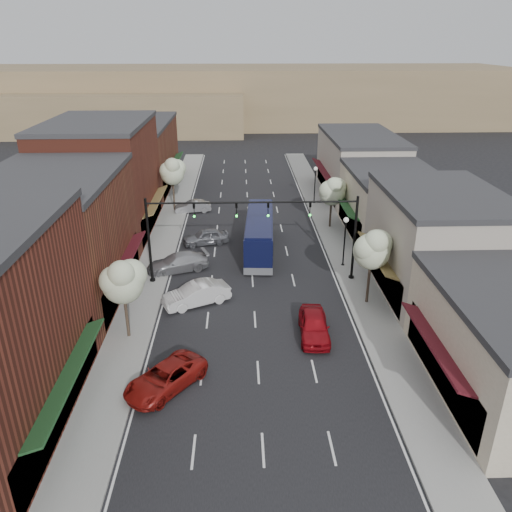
{
  "coord_description": "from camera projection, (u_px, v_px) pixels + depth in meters",
  "views": [
    {
      "loc": [
        -0.95,
        -27.98,
        18.0
      ],
      "look_at": [
        0.28,
        7.96,
        2.2
      ],
      "focal_mm": 35.0,
      "sensor_mm": 36.0,
      "label": 1
    }
  ],
  "objects": [
    {
      "name": "sidewalk_left",
      "position": [
        165.0,
        234.0,
        49.51
      ],
      "size": [
        2.8,
        73.0,
        0.15
      ],
      "primitive_type": "cube",
      "color": "gray",
      "rests_on": "ground"
    },
    {
      "name": "bldg_left_far",
      "position": [
        135.0,
        155.0,
        63.69
      ],
      "size": [
        10.14,
        18.1,
        8.4
      ],
      "color": "brown",
      "rests_on": "ground"
    },
    {
      "name": "parked_car_e",
      "position": [
        193.0,
        206.0,
        55.73
      ],
      "size": [
        4.17,
        2.03,
        1.32
      ],
      "primitive_type": "imported",
      "rotation": [
        0.0,
        0.0,
        -1.41
      ],
      "color": "#97989C",
      "rests_on": "ground"
    },
    {
      "name": "tree_left_far",
      "position": [
        173.0,
        171.0,
        54.5
      ],
      "size": [
        2.85,
        2.65,
        6.13
      ],
      "color": "#47382B",
      "rests_on": "ground"
    },
    {
      "name": "coach_bus",
      "position": [
        259.0,
        233.0,
        45.08
      ],
      "size": [
        3.03,
        11.03,
        3.34
      ],
      "rotation": [
        0.0,
        0.0,
        -0.06
      ],
      "color": "black",
      "rests_on": "ground"
    },
    {
      "name": "bldg_left_midnear",
      "position": [
        57.0,
        239.0,
        36.04
      ],
      "size": [
        10.14,
        14.1,
        9.4
      ],
      "color": "brown",
      "rests_on": "ground"
    },
    {
      "name": "parked_car_c",
      "position": [
        178.0,
        263.0,
        41.64
      ],
      "size": [
        5.56,
        3.67,
        1.5
      ],
      "primitive_type": "imported",
      "rotation": [
        0.0,
        0.0,
        -1.24
      ],
      "color": "#9E9FA4",
      "rests_on": "ground"
    },
    {
      "name": "bldg_left_midfar",
      "position": [
        103.0,
        178.0,
        48.55
      ],
      "size": [
        10.14,
        14.1,
        10.9
      ],
      "color": "maroon",
      "rests_on": "ground"
    },
    {
      "name": "lamp_post_far",
      "position": [
        315.0,
        179.0,
        57.52
      ],
      "size": [
        0.44,
        0.44,
        4.44
      ],
      "color": "black",
      "rests_on": "ground"
    },
    {
      "name": "red_hatchback",
      "position": [
        314.0,
        325.0,
        32.46
      ],
      "size": [
        2.12,
        4.77,
        1.59
      ],
      "primitive_type": "imported",
      "rotation": [
        0.0,
        0.0,
        -0.05
      ],
      "color": "maroon",
      "rests_on": "ground"
    },
    {
      "name": "parked_car_a",
      "position": [
        165.0,
        378.0,
        27.64
      ],
      "size": [
        4.93,
        5.35,
        1.39
      ],
      "primitive_type": "imported",
      "rotation": [
        0.0,
        0.0,
        -0.67
      ],
      "color": "maroon",
      "rests_on": "ground"
    },
    {
      "name": "hill_far",
      "position": [
        242.0,
        95.0,
        112.81
      ],
      "size": [
        120.0,
        30.0,
        12.0
      ],
      "primitive_type": "cube",
      "color": "#7A6647",
      "rests_on": "ground"
    },
    {
      "name": "parked_car_b",
      "position": [
        196.0,
        294.0,
        36.39
      ],
      "size": [
        5.18,
        3.68,
        1.62
      ],
      "primitive_type": "imported",
      "rotation": [
        0.0,
        0.0,
        -1.12
      ],
      "color": "silver",
      "rests_on": "ground"
    },
    {
      "name": "lamp_post_near",
      "position": [
        345.0,
        234.0,
        41.51
      ],
      "size": [
        0.44,
        0.44,
        4.44
      ],
      "color": "black",
      "rests_on": "ground"
    },
    {
      "name": "sidewalk_right",
      "position": [
        333.0,
        232.0,
        50.03
      ],
      "size": [
        2.8,
        73.0,
        0.15
      ],
      "primitive_type": "cube",
      "color": "gray",
      "rests_on": "ground"
    },
    {
      "name": "tree_left_near",
      "position": [
        123.0,
        280.0,
        30.86
      ],
      "size": [
        2.85,
        2.65,
        5.69
      ],
      "color": "#47382B",
      "rests_on": "ground"
    },
    {
      "name": "curb_left",
      "position": [
        179.0,
        234.0,
        49.55
      ],
      "size": [
        0.25,
        73.0,
        0.17
      ],
      "primitive_type": "cube",
      "color": "gray",
      "rests_on": "ground"
    },
    {
      "name": "tree_right_far",
      "position": [
        333.0,
        190.0,
        49.77
      ],
      "size": [
        2.85,
        2.65,
        5.43
      ],
      "color": "#47382B",
      "rests_on": "ground"
    },
    {
      "name": "bldg_right_far",
      "position": [
        359.0,
        165.0,
        61.11
      ],
      "size": [
        9.14,
        16.1,
        7.4
      ],
      "color": "#A1968A",
      "rests_on": "ground"
    },
    {
      "name": "parked_car_d",
      "position": [
        206.0,
        237.0,
        47.03
      ],
      "size": [
        4.63,
        2.77,
        1.48
      ],
      "primitive_type": "imported",
      "rotation": [
        0.0,
        0.0,
        -1.32
      ],
      "color": "slate",
      "rests_on": "ground"
    },
    {
      "name": "bldg_right_midnear",
      "position": [
        437.0,
        243.0,
        37.22
      ],
      "size": [
        9.14,
        12.1,
        7.9
      ],
      "color": "#A1968A",
      "rests_on": "ground"
    },
    {
      "name": "hill_near",
      "position": [
        121.0,
        112.0,
        101.85
      ],
      "size": [
        50.0,
        20.0,
        8.0
      ],
      "primitive_type": "cube",
      "color": "#7A6647",
      "rests_on": "ground"
    },
    {
      "name": "curb_right",
      "position": [
        319.0,
        232.0,
        49.99
      ],
      "size": [
        0.25,
        73.0,
        0.17
      ],
      "primitive_type": "cube",
      "color": "gray",
      "rests_on": "ground"
    },
    {
      "name": "tree_right_near",
      "position": [
        373.0,
        248.0,
        34.95
      ],
      "size": [
        2.85,
        2.65,
        5.95
      ],
      "color": "#47382B",
      "rests_on": "ground"
    },
    {
      "name": "ground",
      "position": [
        256.0,
        335.0,
        32.87
      ],
      "size": [
        160.0,
        160.0,
        0.0
      ],
      "primitive_type": "plane",
      "color": "black",
      "rests_on": "ground"
    },
    {
      "name": "bldg_right_midfar",
      "position": [
        390.0,
        204.0,
        48.49
      ],
      "size": [
        9.14,
        12.1,
        6.4
      ],
      "color": "beige",
      "rests_on": "ground"
    },
    {
      "name": "signal_mast_left",
      "position": [
        179.0,
        228.0,
        38.15
      ],
      "size": [
        8.22,
        0.46,
        7.0
      ],
      "color": "black",
      "rests_on": "ground"
    },
    {
      "name": "signal_mast_right",
      "position": [
        325.0,
        226.0,
        38.5
      ],
      "size": [
        8.22,
        0.46,
        7.0
      ],
      "color": "black",
      "rests_on": "ground"
    }
  ]
}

